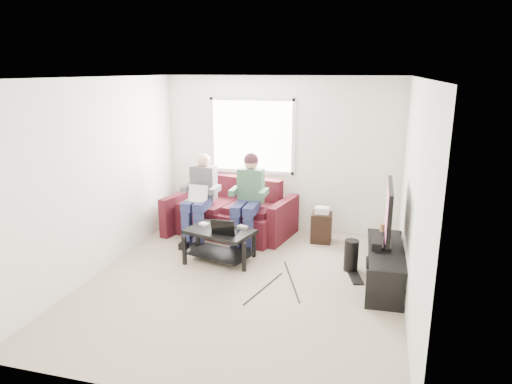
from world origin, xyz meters
TOP-DOWN VIEW (x-y plane):
  - floor at (0.00, 0.00)m, footprint 4.50×4.50m
  - ceiling at (0.00, 0.00)m, footprint 4.50×4.50m
  - wall_back at (0.00, 2.25)m, footprint 4.50×0.00m
  - wall_front at (0.00, -2.25)m, footprint 4.50×0.00m
  - wall_left at (-2.00, 0.00)m, footprint 0.00×4.50m
  - wall_right at (2.00, 0.00)m, footprint 0.00×4.50m
  - window at (-0.50, 2.23)m, footprint 1.48×0.04m
  - sofa at (-0.72, 1.72)m, footprint 2.16×1.26m
  - person_left at (-1.12, 1.36)m, footprint 0.40×0.71m
  - person_right at (-0.32, 1.38)m, footprint 0.40×0.71m
  - laptop_silver at (-1.12, 1.19)m, footprint 0.39×0.36m
  - coffee_table at (-0.53, 0.59)m, footprint 1.06×0.80m
  - laptop_black at (-0.41, 0.51)m, footprint 0.40×0.34m
  - controller_a at (-0.81, 0.71)m, footprint 0.16×0.14m
  - controller_b at (-0.63, 0.77)m, footprint 0.16×0.12m
  - controller_c at (-0.23, 0.74)m, footprint 0.16×0.14m
  - tv_stand at (1.77, 0.44)m, footprint 0.50×1.48m
  - tv at (1.77, 0.54)m, footprint 0.12×1.10m
  - soundbar at (1.65, 0.54)m, footprint 0.12×0.50m
  - drink_cup at (1.72, 1.07)m, footprint 0.08×0.08m
  - console_white at (1.77, 0.04)m, footprint 0.30×0.22m
  - console_grey at (1.77, 0.74)m, footprint 0.34×0.26m
  - console_black at (1.77, 0.39)m, footprint 0.38×0.30m
  - subwoofer at (1.33, 0.74)m, footprint 0.19×0.19m
  - keyboard_floor at (1.40, 0.50)m, footprint 0.25×0.45m
  - end_table at (0.79, 1.73)m, footprint 0.32×0.32m

SIDE VIEW (x-z plane):
  - floor at x=0.00m, z-range 0.00..0.00m
  - keyboard_floor at x=1.40m, z-range 0.00..0.02m
  - tv_stand at x=1.77m, z-range -0.03..0.46m
  - subwoofer at x=1.33m, z-range 0.00..0.44m
  - end_table at x=0.79m, z-range -0.03..0.55m
  - console_white at x=1.77m, z-range 0.26..0.32m
  - console_black at x=1.77m, z-range 0.26..0.33m
  - console_grey at x=1.77m, z-range 0.26..0.34m
  - sofa at x=-0.72m, z-range -0.13..0.80m
  - coffee_table at x=-0.53m, z-range 0.11..0.58m
  - controller_a at x=-0.81m, z-range 0.47..0.51m
  - controller_b at x=-0.63m, z-range 0.47..0.51m
  - controller_c at x=-0.23m, z-range 0.47..0.51m
  - soundbar at x=1.65m, z-range 0.49..0.59m
  - drink_cup at x=1.72m, z-range 0.49..0.61m
  - laptop_black at x=-0.41m, z-range 0.47..0.71m
  - laptop_silver at x=-1.12m, z-range 0.64..0.88m
  - person_left at x=-1.12m, z-range 0.08..1.46m
  - person_right at x=-0.32m, z-range 0.11..1.55m
  - tv at x=1.77m, z-range 0.54..1.35m
  - wall_back at x=0.00m, z-range -0.95..3.55m
  - wall_front at x=0.00m, z-range -0.95..3.55m
  - wall_left at x=-2.00m, z-range -0.95..3.55m
  - wall_right at x=2.00m, z-range -0.95..3.55m
  - window at x=-0.50m, z-range 0.96..2.24m
  - ceiling at x=0.00m, z-range 2.60..2.60m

